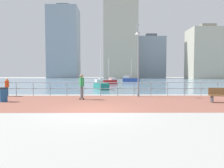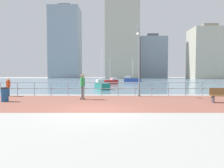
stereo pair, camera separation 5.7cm
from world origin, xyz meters
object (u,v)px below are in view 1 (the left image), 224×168
object	(u,v)px
sailboat_white	(101,85)
skateboarder	(82,84)
sailboat_blue	(109,81)
park_bench	(223,95)
sailboat_red	(131,80)
bystander	(7,86)
lamppost	(138,57)
trash_bin	(4,95)

from	to	relation	value
sailboat_white	skateboarder	bearing A→B (deg)	-94.69
sailboat_blue	park_bench	bearing A→B (deg)	-73.75
skateboarder	sailboat_red	distance (m)	35.39
skateboarder	park_bench	world-z (taller)	skateboarder
bystander	sailboat_red	bearing A→B (deg)	67.42
lamppost	bystander	bearing A→B (deg)	177.86
park_bench	sailboat_red	distance (m)	36.26
skateboarder	sailboat_white	bearing A→B (deg)	85.31
skateboarder	trash_bin	size ratio (longest dim) A/B	1.92
park_bench	sailboat_white	size ratio (longest dim) A/B	0.33
trash_bin	sailboat_white	bearing A→B (deg)	62.63
trash_bin	sailboat_red	bearing A→B (deg)	71.41
bystander	park_bench	bearing A→B (deg)	-13.37
sailboat_blue	sailboat_red	bearing A→B (deg)	64.55
sailboat_white	bystander	bearing A→B (deg)	-132.84
sailboat_blue	sailboat_white	world-z (taller)	sailboat_white
sailboat_red	sailboat_blue	xyz separation A→B (m)	(-5.41, -11.37, -0.11)
skateboarder	sailboat_blue	xyz separation A→B (m)	(1.77, 23.29, -0.60)
bystander	park_bench	size ratio (longest dim) A/B	0.90
lamppost	bystander	xyz separation A→B (m)	(-10.56, 0.39, -2.30)
trash_bin	sailboat_white	world-z (taller)	sailboat_white
lamppost	skateboarder	xyz separation A→B (m)	(-4.19, -1.69, -2.08)
lamppost	bystander	distance (m)	10.82
skateboarder	sailboat_red	size ratio (longest dim) A/B	0.29
lamppost	trash_bin	distance (m)	9.83
lamppost	sailboat_red	xyz separation A→B (m)	(2.98, 32.96, -2.58)
skateboarder	bystander	size ratio (longest dim) A/B	1.20
trash_bin	skateboarder	bearing A→B (deg)	12.70
skateboarder	sailboat_red	world-z (taller)	sailboat_red
lamppost	park_bench	size ratio (longest dim) A/B	3.46
lamppost	skateboarder	bearing A→B (deg)	-158.01
park_bench	trash_bin	bearing A→B (deg)	178.05
bystander	sailboat_red	size ratio (longest dim) A/B	0.24
sailboat_red	trash_bin	bearing A→B (deg)	-108.59
sailboat_red	sailboat_blue	bearing A→B (deg)	-115.45
bystander	sailboat_blue	xyz separation A→B (m)	(8.13, 21.20, -0.38)
bystander	sailboat_blue	size ratio (longest dim) A/B	0.30
skateboarder	trash_bin	xyz separation A→B (m)	(-4.85, -1.09, -0.61)
lamppost	skateboarder	size ratio (longest dim) A/B	3.21
park_bench	sailboat_white	world-z (taller)	sailboat_white
park_bench	sailboat_white	bearing A→B (deg)	125.78
sailboat_white	lamppost	bearing A→B (deg)	-67.36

